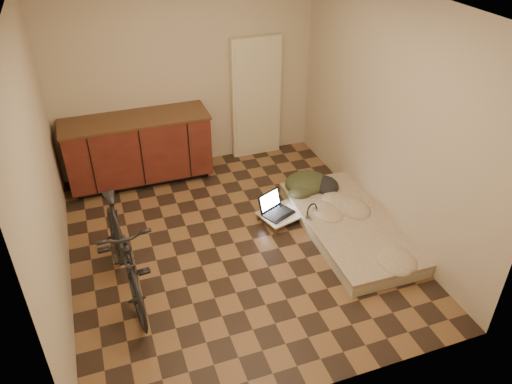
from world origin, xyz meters
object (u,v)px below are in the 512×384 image
object	(u,v)px
bicycle	(122,247)
laptop	(275,209)
lap_desk	(286,212)
futon	(348,225)

from	to	relation	value
bicycle	laptop	world-z (taller)	bicycle
lap_desk	laptop	distance (m)	0.14
futon	laptop	bearing A→B (deg)	145.44
bicycle	laptop	bearing A→B (deg)	14.09
lap_desk	futon	bearing A→B (deg)	-55.58
futon	lap_desk	distance (m)	0.75
bicycle	lap_desk	bearing A→B (deg)	12.32
bicycle	futon	distance (m)	2.54
laptop	bicycle	bearing A→B (deg)	173.63
bicycle	futon	world-z (taller)	bicycle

